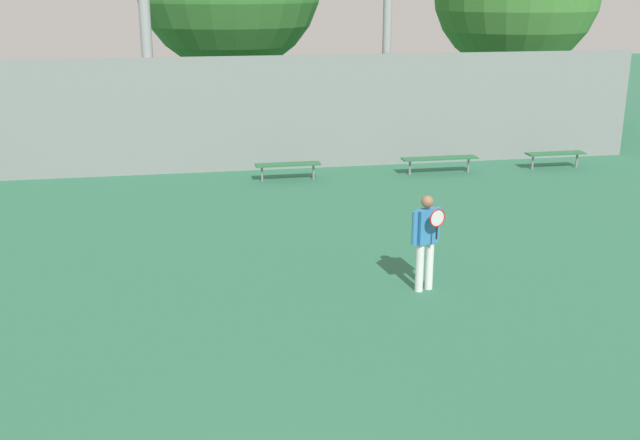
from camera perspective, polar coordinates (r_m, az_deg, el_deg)
tennis_player at (r=12.74m, az=8.08°, el=-1.31°), size 0.55×0.49×1.68m
bench_courtside_far at (r=20.17m, az=-2.47°, el=4.19°), size 1.75×0.40×0.46m
bench_adjacent_court at (r=21.17m, az=9.10°, el=4.63°), size 2.14×0.40×0.46m
bench_by_gate at (r=22.55m, az=17.50°, el=4.81°), size 1.71×0.40×0.46m
back_fence at (r=21.10m, az=-8.37°, el=7.88°), size 25.18×0.06×3.20m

